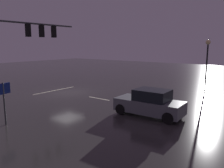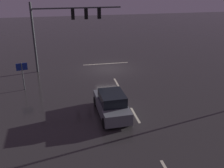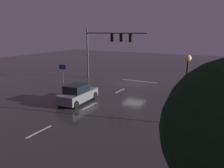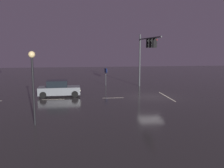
% 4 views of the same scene
% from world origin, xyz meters
% --- Properties ---
extents(ground_plane, '(80.00, 80.00, 0.00)m').
position_xyz_m(ground_plane, '(0.00, 0.00, 0.00)').
color(ground_plane, '#2D2B2B').
extents(traffic_signal_assembly, '(8.63, 0.47, 6.79)m').
position_xyz_m(traffic_signal_assembly, '(4.09, -0.52, 4.90)').
color(traffic_signal_assembly, '#383A3D').
rests_on(traffic_signal_assembly, ground_plane).
extents(lane_dash_far, '(0.16, 2.20, 0.01)m').
position_xyz_m(lane_dash_far, '(0.00, 4.00, 0.00)').
color(lane_dash_far, beige).
rests_on(lane_dash_far, ground_plane).
extents(lane_dash_mid, '(0.16, 2.20, 0.01)m').
position_xyz_m(lane_dash_mid, '(0.00, 10.00, 0.00)').
color(lane_dash_mid, beige).
rests_on(lane_dash_mid, ground_plane).
extents(lane_dash_near, '(0.16, 2.20, 0.01)m').
position_xyz_m(lane_dash_near, '(0.00, 16.00, 0.00)').
color(lane_dash_near, beige).
rests_on(lane_dash_near, ground_plane).
extents(stop_bar, '(5.00, 0.16, 0.01)m').
position_xyz_m(stop_bar, '(0.00, -1.70, 0.00)').
color(stop_bar, beige).
rests_on(stop_bar, ground_plane).
extents(car_approaching, '(2.03, 4.42, 1.70)m').
position_xyz_m(car_approaching, '(1.59, 9.57, 0.80)').
color(car_approaching, slate).
rests_on(car_approaching, ground_plane).
extents(street_lamp_left_kerb, '(0.44, 0.44, 4.91)m').
position_xyz_m(street_lamp_left_kerb, '(-8.11, 10.35, 3.45)').
color(street_lamp_left_kerb, black).
rests_on(street_lamp_left_kerb, ground_plane).
extents(route_sign, '(0.89, 0.25, 2.42)m').
position_xyz_m(route_sign, '(8.01, 3.92, 1.74)').
color(route_sign, '#383A3D').
rests_on(route_sign, ground_plane).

